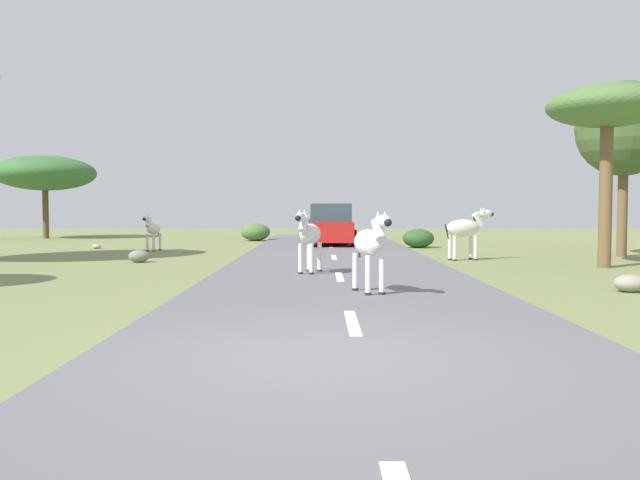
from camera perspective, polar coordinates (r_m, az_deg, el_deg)
name	(u,v)px	position (r m, az deg, el deg)	size (l,w,h in m)	color
ground_plane	(319,359)	(7.21, -0.12, -10.17)	(90.00, 90.00, 0.00)	olive
road	(362,357)	(7.21, 3.61, -9.96)	(6.00, 64.00, 0.05)	slate
lane_markings	(369,379)	(6.24, 4.20, -11.73)	(0.16, 56.00, 0.01)	silver
zebra_0	(371,244)	(12.22, 4.36, -0.35)	(0.72, 1.56, 1.51)	silver
zebra_1	(310,235)	(15.93, -0.89, 0.43)	(0.72, 1.59, 1.53)	silver
zebra_2	(466,229)	(21.00, 12.40, 0.95)	(1.66, 0.84, 1.63)	silver
zebra_3	(153,229)	(25.70, -14.06, 0.93)	(0.52, 1.47, 1.39)	silver
car_0	(327,223)	(34.50, 0.61, 1.49)	(2.03, 4.34, 1.74)	#1E479E
car_1	(332,226)	(28.26, 1.06, 1.21)	(2.09, 4.37, 1.74)	red
tree_2	(625,129)	(24.30, 24.61, 8.59)	(3.10, 3.10, 5.77)	brown
tree_3	(46,173)	(38.19, -22.41, 5.29)	(5.24, 5.24, 4.36)	brown
tree_4	(608,109)	(19.65, 23.41, 10.21)	(3.17, 3.17, 4.88)	brown
bush_0	(256,232)	(32.83, -5.50, 0.69)	(1.44, 1.30, 0.87)	#4C7038
bush_2	(419,238)	(27.29, 8.46, 0.14)	(1.27, 1.14, 0.76)	#2D5628
rock_0	(140,256)	(20.44, -15.17, -1.34)	(0.62, 0.49, 0.37)	gray
rock_2	(97,246)	(27.68, -18.50, -0.52)	(0.36, 0.28, 0.19)	#A89E8C
rock_3	(631,283)	(14.11, 25.04, -3.38)	(0.62, 0.51, 0.34)	gray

